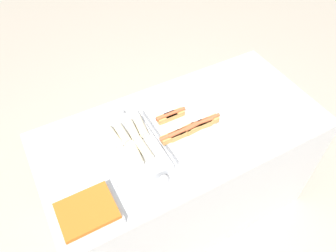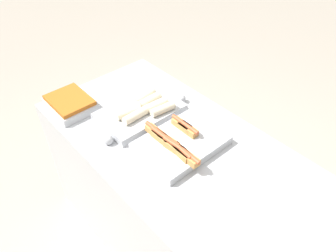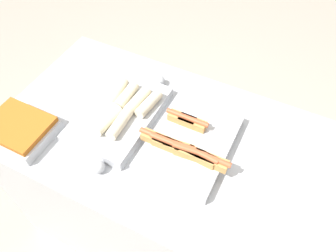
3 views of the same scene
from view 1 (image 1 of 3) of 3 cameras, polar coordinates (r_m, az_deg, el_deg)
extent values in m
plane|color=#ADA393|center=(2.73, 1.99, -13.44)|extent=(12.00, 12.00, 0.00)
cube|color=#B7BABF|center=(2.33, 2.29, -8.02)|extent=(1.74, 0.85, 0.93)
cube|color=#B7BABF|center=(1.94, 2.78, 0.05)|extent=(0.32, 0.45, 0.05)
cube|color=tan|center=(1.92, 7.10, 0.84)|extent=(0.12, 0.04, 0.04)
cylinder|color=#C15633|center=(1.90, 7.16, 1.25)|extent=(0.14, 0.02, 0.02)
cube|color=tan|center=(1.88, 4.67, -0.27)|extent=(0.12, 0.05, 0.04)
cylinder|color=#C15633|center=(1.86, 4.71, 0.14)|extent=(0.14, 0.03, 0.02)
cube|color=tan|center=(1.92, -0.17, 1.48)|extent=(0.12, 0.05, 0.04)
cylinder|color=#C15633|center=(1.91, -0.17, 1.90)|extent=(0.14, 0.02, 0.02)
cube|color=tan|center=(1.86, 3.29, -0.75)|extent=(0.13, 0.05, 0.04)
cylinder|color=#C15633|center=(1.85, 3.32, -0.34)|extent=(0.14, 0.03, 0.02)
cube|color=tan|center=(1.94, 1.09, 1.98)|extent=(0.12, 0.04, 0.04)
cylinder|color=#C15633|center=(1.93, 1.10, 2.40)|extent=(0.14, 0.02, 0.02)
cube|color=tan|center=(1.82, 0.57, -1.97)|extent=(0.12, 0.04, 0.04)
cylinder|color=#C15633|center=(1.81, 0.57, -1.56)|extent=(0.14, 0.02, 0.02)
cube|color=tan|center=(1.90, 5.89, 0.29)|extent=(0.12, 0.05, 0.04)
cylinder|color=#C15633|center=(1.88, 5.94, 0.70)|extent=(0.14, 0.03, 0.02)
cube|color=tan|center=(1.84, 2.04, -1.44)|extent=(0.12, 0.05, 0.04)
cylinder|color=#C15633|center=(1.82, 2.06, -1.03)|extent=(0.14, 0.02, 0.02)
cube|color=#B7BABF|center=(1.84, -6.76, -3.89)|extent=(0.31, 0.48, 0.05)
cylinder|color=beige|center=(1.84, -9.48, -1.86)|extent=(0.06, 0.16, 0.05)
cylinder|color=beige|center=(1.86, -6.26, -0.71)|extent=(0.06, 0.15, 0.05)
cylinder|color=beige|center=(1.85, -7.95, -1.33)|extent=(0.05, 0.15, 0.05)
cylinder|color=beige|center=(1.76, -5.76, -4.75)|extent=(0.06, 0.15, 0.05)
cylinder|color=beige|center=(1.88, -4.78, -0.01)|extent=(0.07, 0.16, 0.05)
cylinder|color=beige|center=(1.77, -4.25, -3.95)|extent=(0.05, 0.15, 0.05)
cube|color=#B7BABF|center=(1.66, -13.73, -14.74)|extent=(0.29, 0.23, 0.05)
cube|color=#B7601E|center=(1.63, -13.96, -14.14)|extent=(0.26, 0.21, 0.02)
cylinder|color=#B2B5BA|center=(1.71, -3.73, -11.03)|extent=(0.20, 0.02, 0.01)
sphere|color=#B2B5BA|center=(1.71, -0.70, -9.29)|extent=(0.05, 0.05, 0.05)
cylinder|color=#B2B5BA|center=(2.03, -10.56, 0.87)|extent=(0.18, 0.01, 0.01)
sphere|color=#B2B5BA|center=(2.03, -8.28, 2.21)|extent=(0.05, 0.05, 0.05)
camera|label=2|loc=(1.61, 57.62, 19.79)|focal=35.00mm
camera|label=3|loc=(1.08, 43.20, 18.86)|focal=35.00mm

